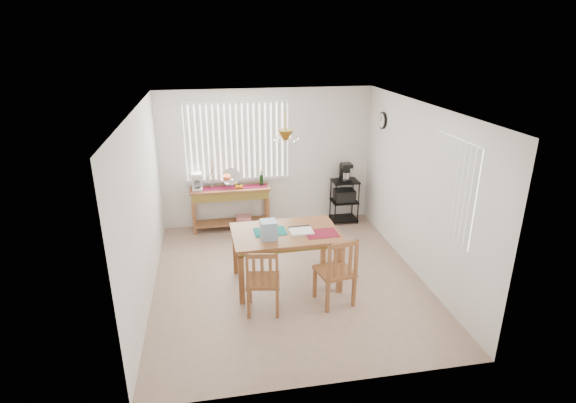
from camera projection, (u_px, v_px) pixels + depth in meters
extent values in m
cube|color=tan|center=(288.00, 279.00, 6.88)|extent=(4.00, 4.50, 0.01)
cube|color=white|center=(267.00, 158.00, 8.54)|extent=(4.00, 0.10, 2.60)
cube|color=white|center=(330.00, 281.00, 4.30)|extent=(4.00, 0.10, 2.60)
cube|color=white|center=(139.00, 208.00, 6.08)|extent=(0.10, 4.50, 2.60)
cube|color=white|center=(422.00, 191.00, 6.76)|extent=(0.10, 4.50, 2.60)
cube|color=white|center=(288.00, 104.00, 5.94)|extent=(4.00, 4.50, 0.10)
cube|color=white|center=(237.00, 141.00, 8.27)|extent=(1.90, 0.01, 1.40)
cube|color=white|center=(187.00, 143.00, 8.12)|extent=(0.07, 0.03, 1.40)
cube|color=white|center=(193.00, 143.00, 8.13)|extent=(0.07, 0.03, 1.40)
cube|color=white|center=(199.00, 143.00, 8.15)|extent=(0.07, 0.03, 1.40)
cube|color=white|center=(205.00, 143.00, 8.17)|extent=(0.07, 0.03, 1.40)
cube|color=white|center=(211.00, 143.00, 8.19)|extent=(0.07, 0.03, 1.40)
cube|color=white|center=(217.00, 142.00, 8.20)|extent=(0.07, 0.03, 1.40)
cube|color=white|center=(223.00, 142.00, 8.22)|extent=(0.07, 0.03, 1.40)
cube|color=white|center=(229.00, 142.00, 8.24)|extent=(0.07, 0.03, 1.40)
cube|color=white|center=(234.00, 142.00, 8.26)|extent=(0.07, 0.03, 1.40)
cube|color=white|center=(240.00, 141.00, 8.27)|extent=(0.07, 0.03, 1.40)
cube|color=white|center=(246.00, 141.00, 8.29)|extent=(0.07, 0.03, 1.40)
cube|color=white|center=(251.00, 141.00, 8.31)|extent=(0.07, 0.03, 1.40)
cube|color=white|center=(257.00, 141.00, 8.33)|extent=(0.07, 0.03, 1.40)
cube|color=white|center=(263.00, 140.00, 8.34)|extent=(0.07, 0.03, 1.40)
cube|color=white|center=(268.00, 140.00, 8.36)|extent=(0.07, 0.03, 1.40)
cube|color=white|center=(274.00, 140.00, 8.38)|extent=(0.07, 0.03, 1.40)
cube|color=white|center=(280.00, 140.00, 8.40)|extent=(0.07, 0.03, 1.40)
cube|color=white|center=(285.00, 140.00, 8.41)|extent=(0.07, 0.03, 1.40)
cube|color=white|center=(239.00, 179.00, 8.51)|extent=(1.98, 0.06, 0.06)
cube|color=white|center=(236.00, 101.00, 7.99)|extent=(1.98, 0.06, 0.06)
cube|color=white|center=(452.00, 188.00, 5.80)|extent=(0.01, 1.10, 1.30)
cube|color=white|center=(472.00, 201.00, 5.34)|extent=(0.03, 0.07, 1.30)
cube|color=white|center=(467.00, 198.00, 5.44)|extent=(0.03, 0.07, 1.30)
cube|color=white|center=(463.00, 195.00, 5.54)|extent=(0.03, 0.07, 1.30)
cube|color=white|center=(458.00, 192.00, 5.65)|extent=(0.03, 0.07, 1.30)
cube|color=white|center=(453.00, 189.00, 5.75)|extent=(0.03, 0.07, 1.30)
cube|color=white|center=(449.00, 187.00, 5.85)|extent=(0.03, 0.07, 1.30)
cube|color=white|center=(445.00, 184.00, 5.95)|extent=(0.03, 0.07, 1.30)
cube|color=white|center=(441.00, 182.00, 6.05)|extent=(0.03, 0.07, 1.30)
cube|color=white|center=(437.00, 179.00, 6.15)|extent=(0.03, 0.07, 1.30)
cube|color=white|center=(433.00, 177.00, 6.25)|extent=(0.03, 0.07, 1.30)
cylinder|color=black|center=(383.00, 120.00, 7.90)|extent=(0.04, 0.30, 0.30)
cylinder|color=white|center=(381.00, 120.00, 7.90)|extent=(0.01, 0.25, 0.25)
cylinder|color=olive|center=(285.00, 121.00, 5.94)|extent=(0.01, 0.01, 0.34)
cone|color=olive|center=(285.00, 135.00, 6.00)|extent=(0.24, 0.24, 0.14)
sphere|color=white|center=(297.00, 139.00, 6.05)|extent=(0.05, 0.05, 0.05)
sphere|color=white|center=(289.00, 137.00, 6.16)|extent=(0.05, 0.05, 0.05)
sphere|color=white|center=(278.00, 137.00, 6.14)|extent=(0.05, 0.05, 0.05)
sphere|color=white|center=(274.00, 140.00, 5.99)|extent=(0.05, 0.05, 0.05)
sphere|color=white|center=(281.00, 142.00, 5.88)|extent=(0.05, 0.05, 0.05)
sphere|color=white|center=(293.00, 141.00, 5.91)|extent=(0.05, 0.05, 0.05)
cube|color=brown|center=(230.00, 189.00, 8.34)|extent=(1.47, 0.41, 0.04)
cube|color=olive|center=(230.00, 194.00, 8.37)|extent=(1.41, 0.38, 0.15)
cube|color=brown|center=(194.00, 219.00, 8.25)|extent=(0.06, 0.06, 0.63)
cube|color=brown|center=(268.00, 214.00, 8.48)|extent=(0.06, 0.06, 0.63)
cube|color=brown|center=(194.00, 213.00, 8.55)|extent=(0.06, 0.06, 0.63)
cube|color=brown|center=(266.00, 208.00, 8.77)|extent=(0.06, 0.06, 0.63)
cube|color=brown|center=(232.00, 222.00, 8.57)|extent=(1.36, 0.36, 0.03)
cube|color=red|center=(243.00, 218.00, 8.59)|extent=(0.28, 0.20, 0.09)
cube|color=maroon|center=(230.00, 188.00, 8.33)|extent=(1.40, 0.23, 0.01)
cube|color=white|center=(198.00, 189.00, 8.23)|extent=(0.18, 0.22, 0.05)
cube|color=white|center=(197.00, 181.00, 8.25)|extent=(0.18, 0.07, 0.28)
cube|color=white|center=(197.00, 175.00, 8.11)|extent=(0.18, 0.20, 0.06)
cylinder|color=white|center=(197.00, 185.00, 8.17)|extent=(0.12, 0.12, 0.12)
cylinder|color=white|center=(227.00, 186.00, 8.29)|extent=(0.05, 0.05, 0.09)
cone|color=white|center=(227.00, 182.00, 8.26)|extent=(0.24, 0.24, 0.08)
sphere|color=red|center=(229.00, 177.00, 8.24)|extent=(0.07, 0.07, 0.07)
sphere|color=red|center=(228.00, 177.00, 8.27)|extent=(0.07, 0.07, 0.07)
sphere|color=red|center=(225.00, 177.00, 8.25)|extent=(0.07, 0.07, 0.07)
sphere|color=red|center=(225.00, 178.00, 8.20)|extent=(0.07, 0.07, 0.07)
sphere|color=red|center=(228.00, 178.00, 8.19)|extent=(0.07, 0.07, 0.07)
sphere|color=orange|center=(237.00, 187.00, 8.27)|extent=(0.07, 0.07, 0.07)
sphere|color=orange|center=(241.00, 187.00, 8.28)|extent=(0.07, 0.07, 0.07)
cylinder|color=silver|center=(231.00, 177.00, 8.43)|extent=(0.33, 0.08, 0.33)
cylinder|color=white|center=(212.00, 185.00, 8.30)|extent=(0.07, 0.07, 0.13)
cylinder|color=#4C3823|center=(211.00, 171.00, 8.20)|extent=(0.08, 0.04, 0.41)
cylinder|color=#4C3823|center=(211.00, 170.00, 8.19)|extent=(0.13, 0.06, 0.44)
cylinder|color=#4C3823|center=(211.00, 172.00, 8.21)|extent=(0.16, 0.07, 0.33)
cylinder|color=#4C3823|center=(211.00, 168.00, 8.18)|extent=(0.05, 0.02, 0.50)
cylinder|color=#4C3823|center=(211.00, 173.00, 8.21)|extent=(0.20, 0.09, 0.28)
cylinder|color=black|center=(261.00, 180.00, 8.43)|extent=(0.07, 0.07, 0.21)
cylinder|color=black|center=(261.00, 173.00, 8.38)|extent=(0.03, 0.03, 0.07)
cylinder|color=black|center=(335.00, 205.00, 8.61)|extent=(0.02, 0.02, 0.85)
cylinder|color=black|center=(358.00, 204.00, 8.69)|extent=(0.02, 0.02, 0.85)
cylinder|color=black|center=(330.00, 199.00, 8.95)|extent=(0.02, 0.02, 0.85)
cylinder|color=black|center=(353.00, 197.00, 9.02)|extent=(0.02, 0.02, 0.85)
cube|color=black|center=(345.00, 181.00, 8.67)|extent=(0.50, 0.40, 0.03)
cube|color=black|center=(344.00, 201.00, 8.82)|extent=(0.50, 0.40, 0.03)
cube|color=black|center=(343.00, 218.00, 8.95)|extent=(0.50, 0.40, 0.03)
cube|color=black|center=(344.00, 195.00, 8.77)|extent=(0.38, 0.30, 0.22)
cube|color=black|center=(346.00, 180.00, 8.64)|extent=(0.20, 0.24, 0.05)
cube|color=black|center=(345.00, 172.00, 8.67)|extent=(0.20, 0.08, 0.30)
cube|color=black|center=(346.00, 165.00, 8.54)|extent=(0.20, 0.22, 0.07)
cylinder|color=silver|center=(346.00, 175.00, 8.60)|extent=(0.13, 0.13, 0.13)
cube|color=brown|center=(286.00, 233.00, 6.51)|extent=(1.57, 1.03, 0.04)
cube|color=olive|center=(286.00, 237.00, 6.53)|extent=(1.46, 0.92, 0.07)
cube|color=brown|center=(241.00, 280.00, 6.14)|extent=(0.08, 0.08, 0.72)
cube|color=brown|center=(340.00, 270.00, 6.41)|extent=(0.08, 0.08, 0.72)
cube|color=brown|center=(235.00, 252.00, 6.93)|extent=(0.08, 0.08, 0.72)
cube|color=brown|center=(323.00, 244.00, 7.20)|extent=(0.08, 0.08, 0.72)
cube|color=#167B76|center=(270.00, 231.00, 6.51)|extent=(0.47, 0.34, 0.01)
cube|color=maroon|center=(322.00, 233.00, 6.45)|extent=(0.47, 0.34, 0.01)
cube|color=white|center=(301.00, 231.00, 6.49)|extent=(0.34, 0.27, 0.03)
cube|color=black|center=(299.00, 227.00, 6.62)|extent=(0.33, 0.04, 0.03)
cube|color=#85A8C2|center=(269.00, 230.00, 6.25)|extent=(0.23, 0.23, 0.26)
cube|color=brown|center=(263.00, 281.00, 5.96)|extent=(0.50, 0.50, 0.04)
cube|color=brown|center=(277.00, 288.00, 6.22)|extent=(0.05, 0.05, 0.43)
cube|color=brown|center=(250.00, 289.00, 6.21)|extent=(0.05, 0.05, 0.43)
cube|color=brown|center=(277.00, 303.00, 5.87)|extent=(0.05, 0.05, 0.43)
cube|color=brown|center=(249.00, 304.00, 5.86)|extent=(0.05, 0.05, 0.43)
cube|color=brown|center=(277.00, 271.00, 5.68)|extent=(0.04, 0.04, 0.48)
cube|color=brown|center=(247.00, 271.00, 5.67)|extent=(0.04, 0.04, 0.48)
cube|color=brown|center=(262.00, 256.00, 5.60)|extent=(0.40, 0.09, 0.06)
cube|color=brown|center=(270.00, 272.00, 5.69)|extent=(0.04, 0.03, 0.38)
cube|color=brown|center=(262.00, 272.00, 5.69)|extent=(0.04, 0.03, 0.38)
cube|color=brown|center=(254.00, 273.00, 5.68)|extent=(0.04, 0.03, 0.38)
cube|color=brown|center=(335.00, 271.00, 6.13)|extent=(0.55, 0.55, 0.04)
cube|color=brown|center=(340.00, 278.00, 6.46)|extent=(0.05, 0.05, 0.46)
cube|color=brown|center=(315.00, 283.00, 6.32)|extent=(0.05, 0.05, 0.46)
cube|color=brown|center=(354.00, 291.00, 6.11)|extent=(0.05, 0.05, 0.46)
cube|color=brown|center=(328.00, 298.00, 5.97)|extent=(0.05, 0.05, 0.46)
cube|color=brown|center=(356.00, 257.00, 5.92)|extent=(0.05, 0.05, 0.51)
cube|color=brown|center=(329.00, 263.00, 5.78)|extent=(0.05, 0.05, 0.51)
cube|color=brown|center=(344.00, 245.00, 5.77)|extent=(0.42, 0.12, 0.07)
cube|color=brown|center=(350.00, 260.00, 5.90)|extent=(0.05, 0.03, 0.41)
cube|color=brown|center=(343.00, 262.00, 5.86)|extent=(0.05, 0.03, 0.41)
cube|color=brown|center=(335.00, 263.00, 5.82)|extent=(0.05, 0.03, 0.41)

